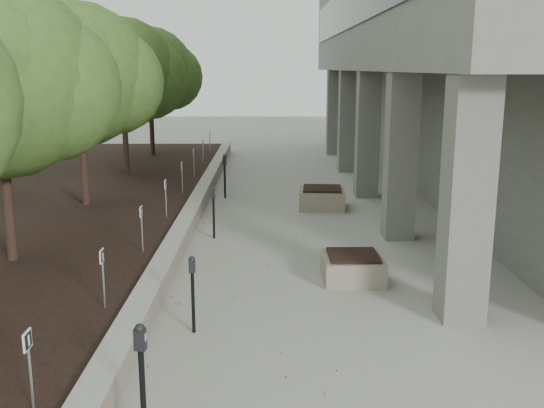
{
  "coord_description": "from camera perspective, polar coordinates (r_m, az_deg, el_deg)",
  "views": [
    {
      "loc": [
        0.22,
        -8.57,
        4.08
      ],
      "look_at": [
        0.31,
        5.19,
        1.03
      ],
      "focal_mm": 40.49,
      "sensor_mm": 36.0,
      "label": 1
    }
  ],
  "objects": [
    {
      "name": "crabapple_tree_5",
      "position": [
        27.05,
        -11.25,
        10.24
      ],
      "size": [
        4.6,
        4.0,
        5.44
      ],
      "primitive_type": null,
      "color": "#365821",
      "rests_on": "planting_bed"
    },
    {
      "name": "parking_sign_4",
      "position": [
        15.62,
        -9.84,
        0.49
      ],
      "size": [
        0.04,
        0.22,
        0.96
      ],
      "primitive_type": null,
      "color": "black",
      "rests_on": "planting_bed"
    },
    {
      "name": "parking_sign_5",
      "position": [
        18.53,
        -8.35,
        2.42
      ],
      "size": [
        0.04,
        0.22,
        0.96
      ],
      "primitive_type": null,
      "color": "black",
      "rests_on": "planting_bed"
    },
    {
      "name": "parking_meter_4",
      "position": [
        19.65,
        -4.42,
        2.52
      ],
      "size": [
        0.14,
        0.11,
        1.37
      ],
      "primitive_type": null,
      "rotation": [
        0.0,
        0.0,
        -0.11
      ],
      "color": "black",
      "rests_on": "ground"
    },
    {
      "name": "parking_sign_3",
      "position": [
        12.75,
        -12.0,
        -2.32
      ],
      "size": [
        0.04,
        0.22,
        0.96
      ],
      "primitive_type": null,
      "color": "black",
      "rests_on": "planting_bed"
    },
    {
      "name": "parking_sign_1",
      "position": [
        7.33,
        -21.56,
        -14.35
      ],
      "size": [
        0.04,
        0.22,
        0.96
      ],
      "primitive_type": null,
      "color": "black",
      "rests_on": "planting_bed"
    },
    {
      "name": "crabapple_tree_3",
      "position": [
        17.34,
        -17.42,
        8.77
      ],
      "size": [
        4.6,
        4.0,
        5.44
      ],
      "primitive_type": null,
      "color": "#365821",
      "rests_on": "planting_bed"
    },
    {
      "name": "crabapple_tree_4",
      "position": [
        22.16,
        -13.67,
        9.68
      ],
      "size": [
        4.6,
        4.0,
        5.44
      ],
      "primitive_type": null,
      "color": "#365821",
      "rests_on": "planting_bed"
    },
    {
      "name": "parking_sign_7",
      "position": [
        24.42,
        -6.44,
        4.89
      ],
      "size": [
        0.04,
        0.22,
        0.96
      ],
      "primitive_type": null,
      "color": "black",
      "rests_on": "planting_bed"
    },
    {
      "name": "parking_sign_8",
      "position": [
        27.38,
        -5.79,
        5.73
      ],
      "size": [
        0.04,
        0.22,
        0.96
      ],
      "primitive_type": null,
      "color": "black",
      "rests_on": "planting_bed"
    },
    {
      "name": "ground",
      "position": [
        9.49,
        -1.7,
        -12.96
      ],
      "size": [
        90.0,
        90.0,
        0.0
      ],
      "primitive_type": "plane",
      "color": "#9E9992",
      "rests_on": "ground"
    },
    {
      "name": "planter_back",
      "position": [
        18.32,
        4.66,
        0.59
      ],
      "size": [
        1.43,
        1.43,
        0.62
      ],
      "primitive_type": null,
      "rotation": [
        0.0,
        0.0,
        -0.08
      ],
      "color": "gray",
      "rests_on": "ground"
    },
    {
      "name": "parking_meter_3",
      "position": [
        14.98,
        -5.45,
        -0.83
      ],
      "size": [
        0.13,
        0.09,
        1.28
      ],
      "primitive_type": null,
      "rotation": [
        0.0,
        0.0,
        -0.0
      ],
      "color": "black",
      "rests_on": "ground"
    },
    {
      "name": "crabapple_tree_2",
      "position": [
        12.65,
        -23.95,
        7.09
      ],
      "size": [
        4.6,
        4.0,
        5.44
      ],
      "primitive_type": null,
      "color": "#365821",
      "rests_on": "planting_bed"
    },
    {
      "name": "parking_meter_1",
      "position": [
        7.06,
        -11.95,
        -16.21
      ],
      "size": [
        0.15,
        0.12,
        1.45
      ],
      "primitive_type": null,
      "rotation": [
        0.0,
        0.0,
        -0.13
      ],
      "color": "black",
      "rests_on": "ground"
    },
    {
      "name": "parking_meter_5",
      "position": [
        20.21,
        -4.4,
        2.76
      ],
      "size": [
        0.14,
        0.11,
        1.34
      ],
      "primitive_type": null,
      "rotation": [
        0.0,
        0.0,
        -0.09
      ],
      "color": "black",
      "rests_on": "ground"
    },
    {
      "name": "retaining_wall",
      "position": [
        18.1,
        -6.86,
        0.2
      ],
      "size": [
        0.39,
        26.0,
        0.5
      ],
      "primitive_type": null,
      "color": "gray",
      "rests_on": "ground"
    },
    {
      "name": "planting_bed",
      "position": [
        18.88,
        -18.01,
        0.02
      ],
      "size": [
        7.0,
        26.0,
        0.4
      ],
      "primitive_type": "cube",
      "color": "black",
      "rests_on": "ground"
    },
    {
      "name": "berry_scatter",
      "position": [
        14.17,
        -1.66,
        -4.19
      ],
      "size": [
        3.3,
        14.1,
        0.02
      ],
      "primitive_type": null,
      "color": "maroon",
      "rests_on": "ground"
    },
    {
      "name": "parking_meter_2",
      "position": [
        9.74,
        -7.37,
        -8.36
      ],
      "size": [
        0.14,
        0.11,
        1.25
      ],
      "primitive_type": null,
      "rotation": [
        0.0,
        0.0,
        0.17
      ],
      "color": "black",
      "rests_on": "ground"
    },
    {
      "name": "parking_sign_2",
      "position": [
        9.95,
        -15.42,
        -6.73
      ],
      "size": [
        0.04,
        0.22,
        0.96
      ],
      "primitive_type": null,
      "color": "black",
      "rests_on": "planting_bed"
    },
    {
      "name": "planter_front",
      "position": [
        12.18,
        7.52,
        -5.84
      ],
      "size": [
        1.17,
        1.17,
        0.54
      ],
      "primitive_type": null,
      "rotation": [
        0.0,
        0.0,
        0.01
      ],
      "color": "gray",
      "rests_on": "ground"
    },
    {
      "name": "parking_sign_6",
      "position": [
        21.46,
        -7.27,
        3.83
      ],
      "size": [
        0.04,
        0.22,
        0.96
      ],
      "primitive_type": null,
      "color": "black",
      "rests_on": "planting_bed"
    }
  ]
}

